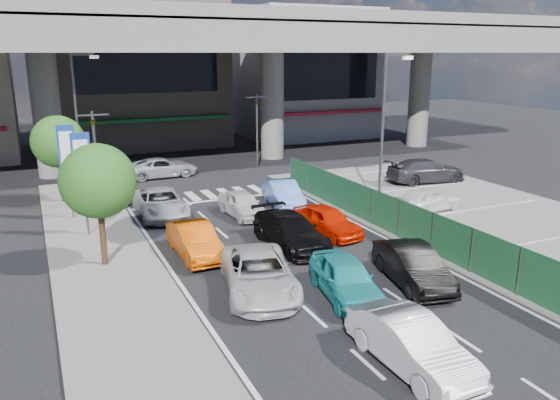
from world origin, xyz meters
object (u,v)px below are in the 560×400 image
traffic_light_left (94,136)px  kei_truck_front_right (283,194)px  hatch_white_back_mid (411,344)px  signboard_far (68,159)px  taxi_orange_left (195,240)px  sedan_black_mid (291,231)px  traffic_cone (383,210)px  street_lamp_right (386,119)px  tree_far (58,142)px  sedan_white_mid_left (259,274)px  signboard_near (83,170)px  taxi_orange_right (327,221)px  street_lamp_left (79,109)px  taxi_teal_mid (346,278)px  hatch_black_mid_right (413,266)px  wagon_silver_front_left (161,203)px  tree_near (98,181)px  traffic_light_right (257,112)px  sedan_white_front_mid (242,204)px  parked_sedan_white (429,199)px  parked_sedan_dgrey (426,170)px  crossing_wagon_silver (162,167)px

traffic_light_left → kei_truck_front_right: traffic_light_left is taller
hatch_white_back_mid → signboard_far: bearing=110.2°
taxi_orange_left → sedan_black_mid: sedan_black_mid is taller
traffic_cone → hatch_white_back_mid: bearing=-121.9°
street_lamp_right → traffic_cone: size_ratio=11.58×
tree_far → sedan_black_mid: tree_far is taller
sedan_white_mid_left → signboard_near: bearing=132.1°
hatch_white_back_mid → taxi_orange_right: size_ratio=1.08×
tree_far → hatch_white_back_mid: tree_far is taller
street_lamp_left → sedan_white_mid_left: bearing=-78.4°
kei_truck_front_right → taxi_teal_mid: bearing=-94.3°
signboard_near → hatch_white_back_mid: size_ratio=1.12×
hatch_black_mid_right → tree_far: bearing=134.3°
taxi_orange_right → wagon_silver_front_left: 8.65m
signboard_far → sedan_black_mid: 11.58m
tree_near → traffic_light_left: bearing=84.3°
signboard_near → sedan_white_mid_left: (4.72, -8.63, -2.37)m
traffic_light_right → signboard_near: 16.83m
taxi_teal_mid → sedan_white_front_mid: bearing=99.5°
hatch_black_mid_right → parked_sedan_white: 9.60m
tree_near → sedan_white_front_mid: tree_near is taller
sedan_white_mid_left → traffic_cone: sedan_white_mid_left is taller
tree_near → kei_truck_front_right: (9.86, 4.93, -2.70)m
taxi_orange_left → sedan_white_front_mid: size_ratio=1.10×
traffic_light_right → street_lamp_left: street_lamp_left is taller
taxi_orange_left → taxi_orange_right: (6.20, 0.18, -0.01)m
street_lamp_right → taxi_teal_mid: street_lamp_right is taller
traffic_cone → traffic_light_right: bearing=93.9°
hatch_black_mid_right → parked_sedan_dgrey: size_ratio=0.83×
sedan_black_mid → parked_sedan_dgrey: parked_sedan_dgrey is taller
tree_near → parked_sedan_dgrey: size_ratio=0.95×
sedan_black_mid → traffic_cone: bearing=14.8°
signboard_near → signboard_far: 3.03m
kei_truck_front_right → signboard_far: bearing=178.8°
hatch_white_back_mid → sedan_white_front_mid: size_ratio=1.13×
tree_near → hatch_white_back_mid: (6.35, -10.58, -2.70)m
traffic_light_right → sedan_white_mid_left: bearing=-112.1°
tree_far → taxi_orange_right: (10.48, -10.68, -2.72)m
taxi_teal_mid → traffic_light_right: bearing=86.1°
hatch_white_back_mid → wagon_silver_front_left: hatch_white_back_mid is taller
tree_near → taxi_orange_right: tree_near is taller
traffic_cone → traffic_light_left: bearing=150.6°
traffic_light_left → street_lamp_right: size_ratio=0.65×
sedan_white_mid_left → street_lamp_right: bearing=48.0°
tree_far → hatch_black_mid_right: size_ratio=1.15×
crossing_wagon_silver → parked_sedan_dgrey: parked_sedan_dgrey is taller
taxi_teal_mid → parked_sedan_white: taxi_teal_mid is taller
traffic_light_right → sedan_white_front_mid: traffic_light_right is taller
tree_near → wagon_silver_front_left: size_ratio=0.99×
taxi_orange_right → taxi_orange_left: bearing=172.4°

